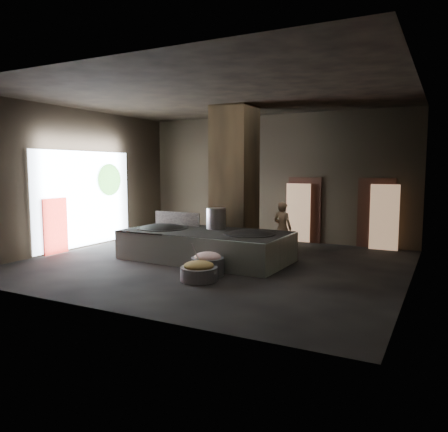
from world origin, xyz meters
The scene contains 28 objects.
floor centered at (0.00, 0.00, -0.05)m, with size 10.00×9.00×0.10m, color black.
ceiling centered at (0.00, 0.00, 4.55)m, with size 10.00×9.00×0.10m, color black.
back_wall centered at (0.00, 4.55, 2.25)m, with size 10.00×0.10×4.50m, color black.
front_wall centered at (0.00, -4.55, 2.25)m, with size 10.00×0.10×4.50m, color black.
left_wall centered at (-5.05, 0.00, 2.25)m, with size 0.10×9.00×4.50m, color black.
right_wall centered at (5.05, 0.00, 2.25)m, with size 0.10×9.00×4.50m, color black.
pillar centered at (-0.30, 1.90, 2.25)m, with size 1.20×1.20×4.50m, color black.
hearth_platform centered at (-0.41, 0.24, 0.41)m, with size 4.71×2.25×0.82m, color silver.
platform_cap centered at (-0.41, 0.24, 0.82)m, with size 4.61×2.21×0.03m, color black.
wok_left centered at (-1.86, 0.19, 0.75)m, with size 1.49×1.49×0.41m, color black.
wok_left_rim centered at (-1.86, 0.19, 0.82)m, with size 1.52×1.52×0.05m, color black.
wok_right centered at (0.94, 0.29, 0.75)m, with size 1.38×1.38×0.39m, color black.
wok_right_rim centered at (0.94, 0.29, 0.82)m, with size 1.41×1.41×0.05m, color black.
stock_pot centered at (-0.36, 0.79, 1.13)m, with size 0.57×0.57×0.61m, color #999AA0.
splash_guard centered at (-1.86, 0.99, 1.03)m, with size 1.64×0.06×0.41m, color black.
cook centered at (1.28, 1.97, 0.80)m, with size 0.58×0.38×1.60m, color #916C49.
veg_basin centered at (0.61, -1.84, 0.16)m, with size 0.87×0.87×0.32m, color gray.
veg_fill centered at (0.61, -1.84, 0.35)m, with size 0.71×0.71×0.22m, color olive.
ladle centered at (0.46, -1.69, 0.55)m, with size 0.03×0.03×0.69m, color #999AA0.
meat_basin centered at (0.55, -1.32, 0.22)m, with size 0.80×0.80×0.44m, color gray.
meat_fill centered at (0.55, -1.32, 0.45)m, with size 0.66×0.66×0.25m, color #D3817F.
doorway_near centered at (1.20, 4.45, 1.10)m, with size 1.18×0.08×2.38m, color black.
doorway_near_glow centered at (1.02, 4.28, 1.05)m, with size 0.86×0.04×2.04m, color #8C6647.
doorway_far centered at (3.60, 4.45, 1.10)m, with size 1.18×0.08×2.38m, color black.
doorway_far_glow centered at (3.89, 4.15, 1.05)m, with size 0.88×0.04×2.09m, color #8C6647.
left_opening centered at (-4.95, 0.20, 1.60)m, with size 0.04×4.20×3.10m, color white.
pavilion_sliver centered at (-4.88, -1.10, 0.85)m, with size 0.05×0.90×1.70m, color maroon.
tree_silhouette centered at (-4.85, 1.30, 2.20)m, with size 0.28×1.10×1.10m, color #194714.
Camera 1 is at (5.70, -10.38, 2.60)m, focal length 35.00 mm.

